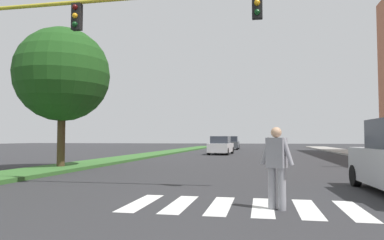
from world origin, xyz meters
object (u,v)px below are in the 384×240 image
(pedestrian_performer, at_px, (277,164))
(tree_mid, at_px, (62,75))
(traffic_light_gantry, at_px, (77,40))
(sedan_midblock, at_px, (221,146))
(sedan_distant, at_px, (232,143))

(pedestrian_performer, bearing_deg, tree_mid, 141.05)
(tree_mid, bearing_deg, traffic_light_gantry, -55.48)
(traffic_light_gantry, height_order, sedan_midblock, traffic_light_gantry)
(pedestrian_performer, distance_m, sedan_distant, 39.59)
(sedan_midblock, xyz_separation_m, sedan_distant, (-0.20, 14.48, 0.03))
(tree_mid, bearing_deg, pedestrian_performer, -38.95)
(tree_mid, distance_m, traffic_light_gantry, 6.84)
(pedestrian_performer, height_order, sedan_distant, sedan_distant)
(pedestrian_performer, relative_size, sedan_midblock, 0.37)
(sedan_distant, bearing_deg, traffic_light_gantry, -92.38)
(pedestrian_performer, height_order, sedan_midblock, pedestrian_performer)
(sedan_midblock, bearing_deg, traffic_light_gantry, -94.38)
(traffic_light_gantry, bearing_deg, tree_mid, 124.52)
(pedestrian_performer, bearing_deg, sedan_distant, 96.00)
(sedan_midblock, relative_size, sedan_distant, 1.04)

